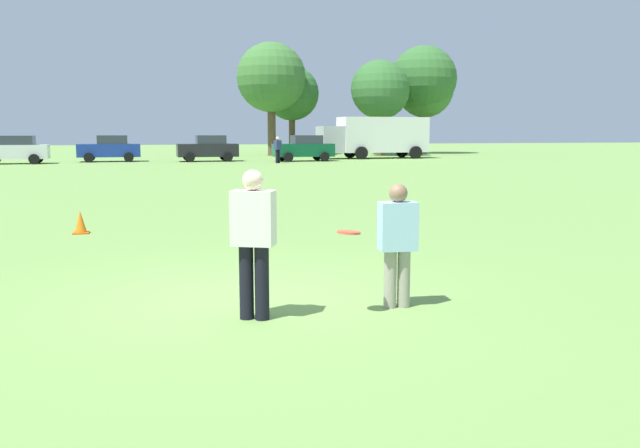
{
  "coord_description": "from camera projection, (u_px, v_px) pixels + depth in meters",
  "views": [
    {
      "loc": [
        -1.03,
        -8.14,
        2.1
      ],
      "look_at": [
        0.94,
        -0.32,
        0.98
      ],
      "focal_mm": 37.38,
      "sensor_mm": 36.0,
      "label": 1
    }
  ],
  "objects": [
    {
      "name": "tree_west_oak",
      "position": [
        271.0,
        78.0,
        56.8
      ],
      "size": [
        5.93,
        5.93,
        9.63
      ],
      "color": "brown",
      "rests_on": "ground"
    },
    {
      "name": "tree_east_birch",
      "position": [
        380.0,
        89.0,
        60.61
      ],
      "size": [
        5.26,
        5.26,
        8.54
      ],
      "color": "brown",
      "rests_on": "ground"
    },
    {
      "name": "tree_west_maple",
      "position": [
        292.0,
        94.0,
        59.77
      ],
      "size": [
        4.87,
        4.87,
        7.91
      ],
      "color": "brown",
      "rests_on": "ground"
    },
    {
      "name": "box_truck",
      "position": [
        375.0,
        136.0,
        51.63
      ],
      "size": [
        8.56,
        3.17,
        3.18
      ],
      "color": "white",
      "rests_on": "ground"
    },
    {
      "name": "parked_car_near_right",
      "position": [
        304.0,
        148.0,
        47.08
      ],
      "size": [
        4.25,
        2.31,
        1.82
      ],
      "color": "#0C4C2D",
      "rests_on": "ground"
    },
    {
      "name": "tree_center_elm",
      "position": [
        381.0,
        90.0,
        56.82
      ],
      "size": [
        4.98,
        4.98,
        8.09
      ],
      "color": "brown",
      "rests_on": "ground"
    },
    {
      "name": "parked_car_center",
      "position": [
        110.0,
        148.0,
        46.25
      ],
      "size": [
        4.25,
        2.31,
        1.82
      ],
      "color": "navy",
      "rests_on": "ground"
    },
    {
      "name": "parked_car_mid_right",
      "position": [
        208.0,
        148.0,
        46.74
      ],
      "size": [
        4.25,
        2.31,
        1.82
      ],
      "color": "black",
      "rests_on": "ground"
    },
    {
      "name": "traffic_cone",
      "position": [
        80.0,
        223.0,
        13.77
      ],
      "size": [
        0.32,
        0.32,
        0.48
      ],
      "color": "#D8590C",
      "rests_on": "ground"
    },
    {
      "name": "player_defender",
      "position": [
        398.0,
        239.0,
        7.92
      ],
      "size": [
        0.46,
        0.29,
        1.49
      ],
      "color": "gray",
      "rests_on": "ground"
    },
    {
      "name": "frisbee",
      "position": [
        349.0,
        232.0,
        7.53
      ],
      "size": [
        0.27,
        0.27,
        0.05
      ],
      "color": "#E54C33"
    },
    {
      "name": "tree_far_east_pine",
      "position": [
        425.0,
        89.0,
        62.9
      ],
      "size": [
        5.4,
        5.4,
        8.78
      ],
      "color": "brown",
      "rests_on": "ground"
    },
    {
      "name": "parked_car_mid_left",
      "position": [
        15.0,
        150.0,
        43.07
      ],
      "size": [
        4.25,
        2.31,
        1.82
      ],
      "color": "silver",
      "rests_on": "ground"
    },
    {
      "name": "tree_east_oak",
      "position": [
        424.0,
        79.0,
        62.43
      ],
      "size": [
        6.19,
        6.19,
        10.05
      ],
      "color": "brown",
      "rests_on": "ground"
    },
    {
      "name": "ground_plane",
      "position": [
        241.0,
        300.0,
        8.36
      ],
      "size": [
        198.4,
        198.4,
        0.0
      ],
      "primitive_type": "plane",
      "color": "#6B9347"
    },
    {
      "name": "player_thrower",
      "position": [
        254.0,
        236.0,
        7.39
      ],
      "size": [
        0.54,
        0.44,
        1.68
      ],
      "color": "black",
      "rests_on": "ground"
    },
    {
      "name": "bystander_sideline_watcher",
      "position": [
        278.0,
        148.0,
        44.03
      ],
      "size": [
        0.55,
        0.5,
        1.75
      ],
      "color": "black",
      "rests_on": "ground"
    }
  ]
}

